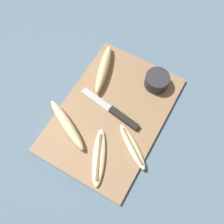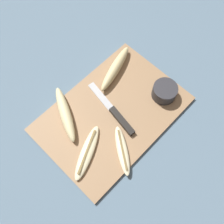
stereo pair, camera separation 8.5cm
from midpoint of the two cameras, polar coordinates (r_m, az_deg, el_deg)
The scene contains 8 objects.
ground_plane at distance 0.87m, azimuth 2.78°, elevation -0.90°, with size 4.00×4.00×0.00m, color slate.
cutting_board at distance 0.86m, azimuth 2.79°, elevation -0.75°, with size 0.48×0.32×0.01m.
knife at distance 0.85m, azimuth 4.25°, elevation -1.32°, with size 0.06×0.23×0.02m.
banana_mellow_near at distance 0.92m, azimuth 3.37°, elevation 9.19°, with size 0.20×0.09×0.04m.
banana_bright_far at distance 0.81m, azimuth 5.27°, elevation -8.66°, with size 0.12×0.15×0.02m.
banana_pale_long at distance 0.81m, azimuth -2.44°, elevation -9.13°, with size 0.18×0.11×0.02m.
banana_soft_right at distance 0.84m, azimuth -7.35°, elevation -0.71°, with size 0.12×0.19×0.04m.
prep_bowl at distance 0.89m, azimuth 14.04°, elevation 4.06°, with size 0.08×0.08×0.05m.
Camera 2 is at (-0.24, -0.24, 0.80)m, focal length 42.00 mm.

